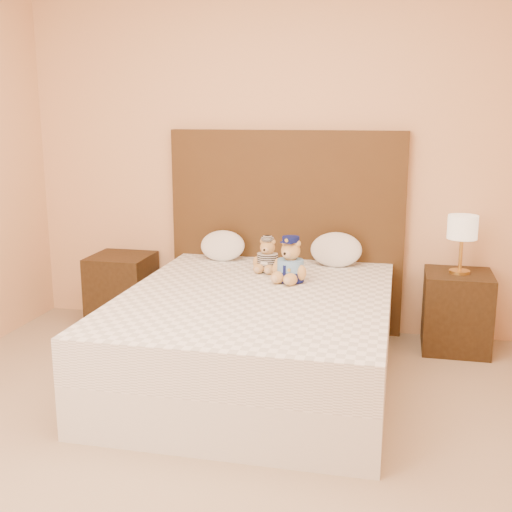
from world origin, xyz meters
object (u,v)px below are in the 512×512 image
Objects in this scene: pillow_left at (223,244)px; pillow_right at (336,248)px; nightstand_right at (457,311)px; lamp at (462,230)px; nightstand_left at (122,290)px; teddy_police at (291,260)px; bed at (256,336)px; teddy_prisoner at (268,255)px.

pillow_right is (0.84, 0.00, 0.01)m from pillow_left.
lamp is at bearing 180.00° from nightstand_right.
nightstand_left is 2.56m from lamp.
lamp is 0.87m from pillow_right.
nightstand_left is at bearing -178.96° from teddy_police.
pillow_left reaches higher than bed.
teddy_police reaches higher than pillow_left.
pillow_left is (0.81, 0.03, 0.39)m from nightstand_left.
bed is 1.59m from lamp.
nightstand_right is at bearing 32.62° from bed.
pillow_right is at bearing 64.27° from bed.
teddy_police is at bearing -18.87° from nightstand_left.
lamp reaches higher than teddy_prisoner.
pillow_left is 0.92× the size of pillow_right.
teddy_police is at bearing -115.45° from pillow_right.
nightstand_right is at bearing -1.02° from pillow_left.
pillow_right is (0.44, 0.28, 0.01)m from teddy_prisoner.
lamp is 1.35× the size of teddy_police.
teddy_prisoner is (-1.29, -0.25, 0.39)m from nightstand_right.
lamp is 1.19× the size of pillow_left.
lamp is 1.69× the size of teddy_prisoner.
nightstand_left is at bearing -178.96° from pillow_right.
pillow_left is (-0.40, 0.28, 0.00)m from teddy_prisoner.
bed is 0.68m from teddy_prisoner.
nightstand_right is at bearing -2.02° from pillow_right.
teddy_police is at bearing 63.82° from bed.
teddy_police reaches higher than bed.
lamp is at bearing -1.02° from pillow_left.
lamp reaches higher than teddy_police.
teddy_police is 1.25× the size of teddy_prisoner.
pillow_left is at bearing 180.00° from pillow_right.
bed and nightstand_right have the same top height.
bed is 3.64× the size of nightstand_right.
pillow_left is at bearing 178.98° from lamp.
lamp is at bearing 43.66° from teddy_police.
bed is at bearing -147.38° from nightstand_right.
teddy_police reaches higher than teddy_prisoner.
nightstand_right is 1.27m from teddy_police.
teddy_prisoner is (-0.04, 0.55, 0.39)m from bed.
teddy_prisoner is 0.52m from pillow_right.
teddy_prisoner is 0.65× the size of pillow_right.
pillow_left is at bearing 118.06° from bed.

